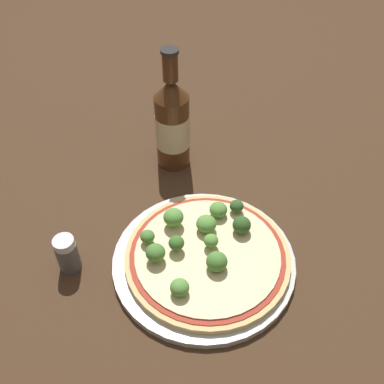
{
  "coord_description": "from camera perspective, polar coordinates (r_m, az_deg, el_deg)",
  "views": [
    {
      "loc": [
        -0.41,
        -0.15,
        0.58
      ],
      "look_at": [
        0.07,
        0.05,
        0.06
      ],
      "focal_mm": 42.0,
      "sensor_mm": 36.0,
      "label": 1
    }
  ],
  "objects": [
    {
      "name": "broccoli_floret_9",
      "position": [
        0.72,
        1.82,
        -4.06
      ],
      "size": [
        0.03,
        0.03,
        0.03
      ],
      "color": "#89A866",
      "rests_on": "pizza"
    },
    {
      "name": "broccoli_floret_1",
      "position": [
        0.7,
        2.55,
        -5.97
      ],
      "size": [
        0.02,
        0.02,
        0.02
      ],
      "color": "#89A866",
      "rests_on": "pizza"
    },
    {
      "name": "broccoli_floret_2",
      "position": [
        0.67,
        3.16,
        -8.82
      ],
      "size": [
        0.03,
        0.03,
        0.03
      ],
      "color": "#89A866",
      "rests_on": "pizza"
    },
    {
      "name": "broccoli_floret_4",
      "position": [
        0.74,
        3.36,
        -2.25
      ],
      "size": [
        0.03,
        0.03,
        0.02
      ],
      "color": "#89A866",
      "rests_on": "pizza"
    },
    {
      "name": "beer_bottle",
      "position": [
        0.83,
        -2.51,
        8.72
      ],
      "size": [
        0.06,
        0.06,
        0.24
      ],
      "color": "#472814",
      "rests_on": "ground_plane"
    },
    {
      "name": "pizza",
      "position": [
        0.7,
        1.97,
        -8.09
      ],
      "size": [
        0.26,
        0.26,
        0.01
      ],
      "color": "tan",
      "rests_on": "plate"
    },
    {
      "name": "broccoli_floret_6",
      "position": [
        0.69,
        -1.99,
        -6.51
      ],
      "size": [
        0.02,
        0.02,
        0.03
      ],
      "color": "#89A866",
      "rests_on": "pizza"
    },
    {
      "name": "broccoli_floret_8",
      "position": [
        0.72,
        -2.37,
        -3.21
      ],
      "size": [
        0.03,
        0.03,
        0.03
      ],
      "color": "#89A866",
      "rests_on": "pizza"
    },
    {
      "name": "broccoli_floret_10",
      "position": [
        0.75,
        5.69,
        -1.8
      ],
      "size": [
        0.02,
        0.02,
        0.02
      ],
      "color": "#89A866",
      "rests_on": "pizza"
    },
    {
      "name": "broccoli_floret_0",
      "position": [
        0.68,
        -4.66,
        -7.68
      ],
      "size": [
        0.03,
        0.03,
        0.03
      ],
      "color": "#89A866",
      "rests_on": "pizza"
    },
    {
      "name": "ground_plane",
      "position": [
        0.73,
        1.43,
        -7.91
      ],
      "size": [
        3.0,
        3.0,
        0.0
      ],
      "primitive_type": "plane",
      "color": "#3D2819"
    },
    {
      "name": "plate",
      "position": [
        0.71,
        1.51,
        -8.75
      ],
      "size": [
        0.29,
        0.29,
        0.01
      ],
      "color": "#B2B7B2",
      "rests_on": "ground_plane"
    },
    {
      "name": "broccoli_floret_5",
      "position": [
        0.7,
        -5.68,
        -5.65
      ],
      "size": [
        0.02,
        0.02,
        0.02
      ],
      "color": "#89A866",
      "rests_on": "pizza"
    },
    {
      "name": "broccoli_floret_7",
      "position": [
        0.65,
        -1.64,
        -12.0
      ],
      "size": [
        0.03,
        0.03,
        0.02
      ],
      "color": "#89A866",
      "rests_on": "pizza"
    },
    {
      "name": "pepper_shaker",
      "position": [
        0.71,
        -15.56,
        -7.62
      ],
      "size": [
        0.03,
        0.03,
        0.07
      ],
      "color": "#4C4C51",
      "rests_on": "ground_plane"
    },
    {
      "name": "broccoli_floret_3",
      "position": [
        0.72,
        6.33,
        -4.19
      ],
      "size": [
        0.03,
        0.03,
        0.03
      ],
      "color": "#89A866",
      "rests_on": "pizza"
    }
  ]
}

